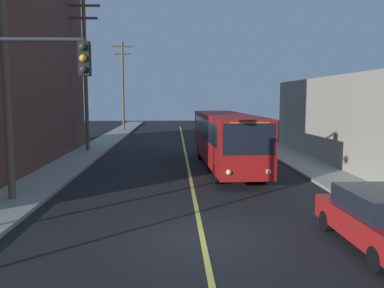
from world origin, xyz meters
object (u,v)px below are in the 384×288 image
at_px(utility_pole_mid, 85,68).
at_px(traffic_signal_left_corner, 18,93).
at_px(city_bus, 226,138).
at_px(utility_pole_near, 5,58).
at_px(parked_car_red, 377,219).
at_px(utility_pole_far, 123,82).

bearing_deg(utility_pole_mid, traffic_signal_left_corner, -83.65).
xyz_separation_m(city_bus, utility_pole_mid, (-9.68, 7.48, 4.53)).
bearing_deg(utility_pole_near, parked_car_red, -24.16).
bearing_deg(traffic_signal_left_corner, parked_car_red, -8.96).
relative_size(parked_car_red, utility_pole_far, 0.41).
xyz_separation_m(city_bus, utility_pole_near, (-9.51, -7.29, 3.87)).
height_order(city_bus, utility_pole_far, utility_pole_far).
distance_m(city_bus, utility_pole_near, 12.59).
bearing_deg(city_bus, utility_pole_mid, 142.31).
xyz_separation_m(city_bus, utility_pole_far, (-9.27, 26.21, 4.21)).
bearing_deg(traffic_signal_left_corner, utility_pole_near, 116.47).
bearing_deg(utility_pole_mid, parked_car_red, -58.76).
bearing_deg(utility_pole_near, utility_pole_far, 89.60).
bearing_deg(utility_pole_mid, utility_pole_near, -89.34).
bearing_deg(traffic_signal_left_corner, utility_pole_far, 92.55).
xyz_separation_m(parked_car_red, traffic_signal_left_corner, (-10.17, 1.60, 3.46)).
relative_size(parked_car_red, utility_pole_mid, 0.39).
height_order(parked_car_red, utility_pole_mid, utility_pole_mid).
xyz_separation_m(parked_car_red, utility_pole_near, (-12.07, 5.42, 4.84)).
xyz_separation_m(utility_pole_near, utility_pole_far, (0.24, 33.50, 0.34)).
distance_m(utility_pole_far, traffic_signal_left_corner, 37.39).
bearing_deg(utility_pole_mid, utility_pole_far, 88.76).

